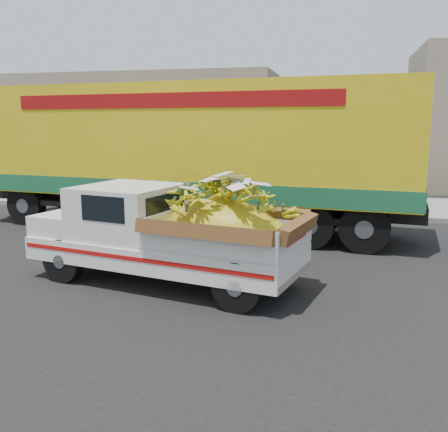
# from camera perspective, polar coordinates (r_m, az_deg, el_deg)

# --- Properties ---
(ground) EXTENTS (100.00, 100.00, 0.00)m
(ground) POSITION_cam_1_polar(r_m,az_deg,el_deg) (9.28, -12.98, -7.40)
(ground) COLOR black
(ground) RESTS_ON ground
(curb) EXTENTS (60.00, 0.25, 0.15)m
(curb) POSITION_cam_1_polar(r_m,az_deg,el_deg) (15.85, -1.49, 0.59)
(curb) COLOR gray
(curb) RESTS_ON ground
(sidewalk) EXTENTS (60.00, 4.00, 0.14)m
(sidewalk) POSITION_cam_1_polar(r_m,az_deg,el_deg) (17.86, 0.23, 1.71)
(sidewalk) COLOR gray
(sidewalk) RESTS_ON ground
(building_left) EXTENTS (18.00, 6.00, 5.00)m
(building_left) POSITION_cam_1_polar(r_m,az_deg,el_deg) (26.02, -14.35, 9.53)
(building_left) COLOR gray
(building_left) RESTS_ON ground
(pickup_truck) EXTENTS (5.13, 2.75, 1.71)m
(pickup_truck) POSITION_cam_1_polar(r_m,az_deg,el_deg) (8.70, -4.73, -2.09)
(pickup_truck) COLOR black
(pickup_truck) RESTS_ON ground
(semi_trailer) EXTENTS (12.03, 3.89, 3.80)m
(semi_trailer) POSITION_cam_1_polar(r_m,az_deg,el_deg) (13.27, -4.20, 7.52)
(semi_trailer) COLOR black
(semi_trailer) RESTS_ON ground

